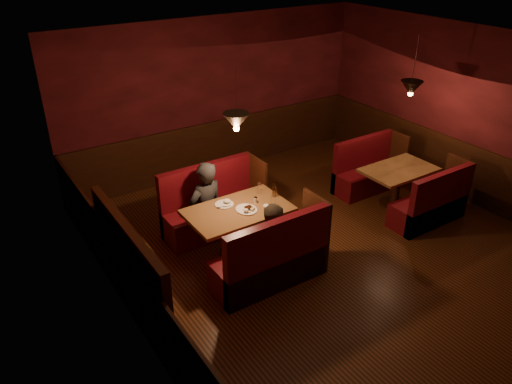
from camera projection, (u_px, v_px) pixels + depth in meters
room at (325, 194)px, 6.70m from camera, size 6.02×7.02×2.92m
main_table at (239, 220)px, 7.00m from camera, size 1.44×0.87×1.01m
main_bench_far at (213, 210)px, 7.73m from camera, size 1.58×0.56×1.08m
main_bench_near at (273, 263)px, 6.53m from camera, size 1.58×0.56×1.08m
second_table at (398, 178)px, 8.35m from camera, size 1.21×0.78×0.68m
second_bench_far at (367, 173)px, 8.99m from camera, size 1.34×0.50×0.96m
second_bench_near at (432, 206)px, 7.92m from camera, size 1.34×0.50×0.96m
diner_a at (205, 192)px, 7.28m from camera, size 0.65×0.49×1.63m
diner_b at (276, 230)px, 6.55m from camera, size 0.76×0.64×1.42m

